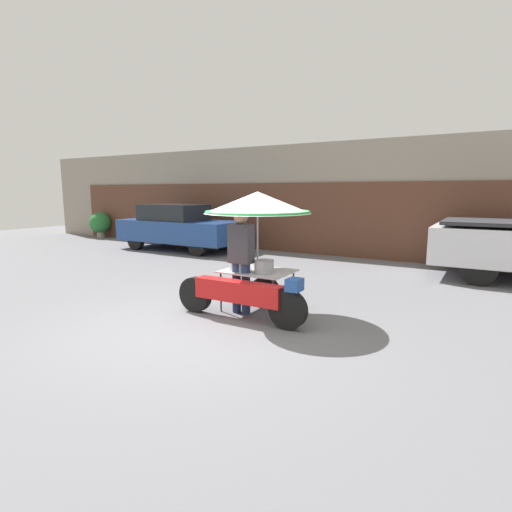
{
  "coord_description": "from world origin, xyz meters",
  "views": [
    {
      "loc": [
        3.57,
        -4.35,
        1.98
      ],
      "look_at": [
        0.3,
        1.2,
        0.93
      ],
      "focal_mm": 28.0,
      "sensor_mm": 36.0,
      "label": 1
    }
  ],
  "objects_px": {
    "vendor_motorcycle_cart": "(255,222)",
    "potted_plant": "(100,223)",
    "vendor_person": "(241,256)",
    "parked_car": "(178,227)"
  },
  "relations": [
    {
      "from": "parked_car",
      "to": "potted_plant",
      "type": "relative_size",
      "value": 3.97
    },
    {
      "from": "parked_car",
      "to": "vendor_person",
      "type": "bearing_deg",
      "value": -40.89
    },
    {
      "from": "potted_plant",
      "to": "parked_car",
      "type": "bearing_deg",
      "value": -11.8
    },
    {
      "from": "vendor_person",
      "to": "parked_car",
      "type": "bearing_deg",
      "value": 139.11
    },
    {
      "from": "parked_car",
      "to": "potted_plant",
      "type": "xyz_separation_m",
      "value": [
        -5.4,
        1.13,
        -0.16
      ]
    },
    {
      "from": "vendor_motorcycle_cart",
      "to": "potted_plant",
      "type": "distance_m",
      "value": 12.71
    },
    {
      "from": "vendor_motorcycle_cart",
      "to": "vendor_person",
      "type": "height_order",
      "value": "vendor_motorcycle_cart"
    },
    {
      "from": "potted_plant",
      "to": "vendor_person",
      "type": "bearing_deg",
      "value": -28.62
    },
    {
      "from": "vendor_person",
      "to": "parked_car",
      "type": "distance_m",
      "value": 7.52
    },
    {
      "from": "vendor_person",
      "to": "potted_plant",
      "type": "xyz_separation_m",
      "value": [
        -11.08,
        6.05,
        -0.33
      ]
    }
  ]
}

